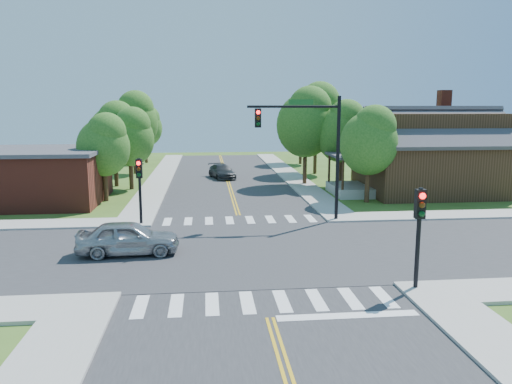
{
  "coord_description": "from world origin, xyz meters",
  "views": [
    {
      "loc": [
        -1.93,
        -22.23,
        6.66
      ],
      "look_at": [
        0.66,
        3.31,
        2.2
      ],
      "focal_mm": 35.0,
      "sensor_mm": 36.0,
      "label": 1
    }
  ],
  "objects": [
    {
      "name": "tree_bldg",
      "position": [
        -7.84,
        18.27,
        4.31
      ],
      "size": [
        3.88,
        3.68,
        6.59
      ],
      "color": "#382314",
      "rests_on": "ground"
    },
    {
      "name": "intersection_patch",
      "position": [
        0.0,
        0.0,
        0.0
      ],
      "size": [
        10.2,
        10.2,
        0.06
      ],
      "primitive_type": "cube",
      "color": "#2D2D30",
      "rests_on": "ground"
    },
    {
      "name": "tree_w_b",
      "position": [
        -9.3,
        19.88,
        4.64
      ],
      "size": [
        4.17,
        3.96,
        7.08
      ],
      "color": "#382314",
      "rests_on": "ground"
    },
    {
      "name": "stop_bar",
      "position": [
        2.5,
        -7.6,
        0.0
      ],
      "size": [
        4.6,
        0.45,
        0.09
      ],
      "primitive_type": "cube",
      "color": "white",
      "rests_on": "ground"
    },
    {
      "name": "ground",
      "position": [
        0.0,
        0.0,
        0.0
      ],
      "size": [
        100.0,
        100.0,
        0.0
      ],
      "primitive_type": "plane",
      "color": "#3A581B",
      "rests_on": "ground"
    },
    {
      "name": "tree_e_a",
      "position": [
        9.3,
        10.96,
        4.41
      ],
      "size": [
        3.96,
        3.76,
        6.73
      ],
      "color": "#382314",
      "rests_on": "ground"
    },
    {
      "name": "sidewalk_nw",
      "position": [
        -15.82,
        15.82,
        0.07
      ],
      "size": [
        40.0,
        40.0,
        0.14
      ],
      "color": "#9E9B93",
      "rests_on": "ground"
    },
    {
      "name": "signal_mast_ne",
      "position": [
        3.91,
        5.59,
        4.85
      ],
      "size": [
        5.3,
        0.42,
        7.2
      ],
      "color": "black",
      "rests_on": "ground"
    },
    {
      "name": "signal_pole_se",
      "position": [
        5.6,
        -5.62,
        2.66
      ],
      "size": [
        0.34,
        0.42,
        3.8
      ],
      "color": "black",
      "rests_on": "ground"
    },
    {
      "name": "road_ns",
      "position": [
        0.0,
        0.0,
        0.02
      ],
      "size": [
        10.0,
        90.0,
        0.04
      ],
      "primitive_type": "cube",
      "color": "#2D2D30",
      "rests_on": "ground"
    },
    {
      "name": "tree_w_d",
      "position": [
        -8.8,
        37.18,
        4.37
      ],
      "size": [
        3.93,
        3.73,
        6.68
      ],
      "color": "#382314",
      "rests_on": "ground"
    },
    {
      "name": "building_nw",
      "position": [
        -14.2,
        13.2,
        1.88
      ],
      "size": [
        10.4,
        8.4,
        3.73
      ],
      "color": "maroon",
      "rests_on": "ground"
    },
    {
      "name": "tree_e_c",
      "position": [
        8.9,
        25.89,
        5.88
      ],
      "size": [
        5.28,
        5.01,
        8.97
      ],
      "color": "#382314",
      "rests_on": "ground"
    },
    {
      "name": "signal_pole_nw",
      "position": [
        -5.6,
        5.58,
        2.66
      ],
      "size": [
        0.34,
        0.42,
        3.8
      ],
      "color": "black",
      "rests_on": "ground"
    },
    {
      "name": "house_ne",
      "position": [
        15.11,
        14.23,
        3.33
      ],
      "size": [
        13.05,
        8.8,
        7.11
      ],
      "color": "#301F10",
      "rests_on": "ground"
    },
    {
      "name": "car_dgrey",
      "position": [
        -0.46,
        23.45,
        0.62
      ],
      "size": [
        3.82,
        5.12,
        1.24
      ],
      "primitive_type": "imported",
      "rotation": [
        0.0,
        0.0,
        0.25
      ],
      "color": "#282B2D",
      "rests_on": "ground"
    },
    {
      "name": "crosswalk_north",
      "position": [
        0.0,
        6.2,
        0.05
      ],
      "size": [
        8.85,
        2.0,
        0.01
      ],
      "color": "white",
      "rests_on": "ground"
    },
    {
      "name": "tree_e_d",
      "position": [
        9.07,
        34.45,
        5.13
      ],
      "size": [
        4.6,
        4.37,
        7.83
      ],
      "color": "#382314",
      "rests_on": "ground"
    },
    {
      "name": "tree_w_a",
      "position": [
        -8.9,
        13.26,
        4.07
      ],
      "size": [
        3.65,
        3.47,
        6.21
      ],
      "color": "#382314",
      "rests_on": "ground"
    },
    {
      "name": "centerline",
      "position": [
        0.0,
        0.0,
        0.05
      ],
      "size": [
        0.3,
        90.0,
        0.01
      ],
      "color": "gold",
      "rests_on": "ground"
    },
    {
      "name": "tree_house",
      "position": [
        6.49,
        18.96,
        5.43
      ],
      "size": [
        4.87,
        4.63,
        8.29
      ],
      "color": "#382314",
      "rests_on": "ground"
    },
    {
      "name": "sidewalk_ne",
      "position": [
        15.82,
        15.82,
        0.07
      ],
      "size": [
        40.0,
        40.0,
        0.14
      ],
      "color": "#9E9B93",
      "rests_on": "ground"
    },
    {
      "name": "tree_w_c",
      "position": [
        -8.81,
        27.7,
        5.33
      ],
      "size": [
        4.78,
        4.54,
        8.13
      ],
      "color": "#382314",
      "rests_on": "ground"
    },
    {
      "name": "crosswalk_south",
      "position": [
        0.0,
        -6.2,
        0.05
      ],
      "size": [
        8.85,
        2.0,
        0.01
      ],
      "color": "white",
      "rests_on": "ground"
    },
    {
      "name": "road_ew",
      "position": [
        0.0,
        0.0,
        0.03
      ],
      "size": [
        90.0,
        10.0,
        0.04
      ],
      "primitive_type": "cube",
      "color": "#2D2D30",
      "rests_on": "ground"
    },
    {
      "name": "car_silver",
      "position": [
        -5.46,
        -0.07,
        0.77
      ],
      "size": [
        2.12,
        4.63,
        1.54
      ],
      "primitive_type": "imported",
      "rotation": [
        0.0,
        0.0,
        1.6
      ],
      "color": "#A0A3A7",
      "rests_on": "ground"
    },
    {
      "name": "tree_e_b",
      "position": [
        9.24,
        17.64,
        4.7
      ],
      "size": [
        4.22,
        4.01,
        7.18
      ],
      "color": "#382314",
      "rests_on": "ground"
    }
  ]
}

